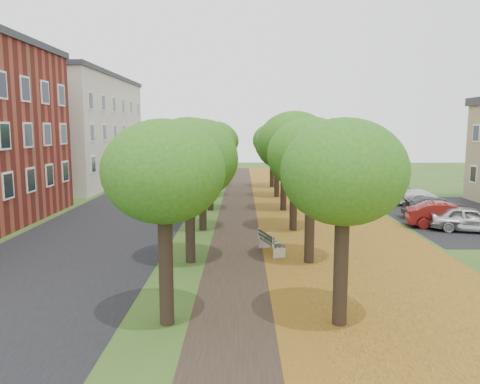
{
  "coord_description": "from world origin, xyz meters",
  "views": [
    {
      "loc": [
        -0.1,
        -12.4,
        5.43
      ],
      "look_at": [
        -0.21,
        8.72,
        2.5
      ],
      "focal_mm": 35.0,
      "sensor_mm": 36.0,
      "label": 1
    }
  ],
  "objects_px": {
    "car_silver": "(469,219)",
    "car_red": "(447,215)",
    "car_grey": "(439,208)",
    "car_white": "(398,194)",
    "bench": "(270,242)"
  },
  "relations": [
    {
      "from": "car_silver",
      "to": "car_white",
      "type": "xyz_separation_m",
      "value": [
        -0.8,
        8.86,
        0.07
      ]
    },
    {
      "from": "car_silver",
      "to": "car_white",
      "type": "distance_m",
      "value": 8.9
    },
    {
      "from": "car_grey",
      "to": "car_white",
      "type": "relative_size",
      "value": 0.81
    },
    {
      "from": "car_white",
      "to": "car_silver",
      "type": "bearing_deg",
      "value": -152.96
    },
    {
      "from": "car_silver",
      "to": "car_grey",
      "type": "relative_size",
      "value": 0.9
    },
    {
      "from": "car_grey",
      "to": "car_white",
      "type": "height_order",
      "value": "car_white"
    },
    {
      "from": "car_red",
      "to": "car_grey",
      "type": "height_order",
      "value": "car_red"
    },
    {
      "from": "car_white",
      "to": "car_red",
      "type": "bearing_deg",
      "value": -158.09
    },
    {
      "from": "bench",
      "to": "car_white",
      "type": "height_order",
      "value": "car_white"
    },
    {
      "from": "bench",
      "to": "car_red",
      "type": "bearing_deg",
      "value": -80.25
    },
    {
      "from": "car_silver",
      "to": "car_white",
      "type": "height_order",
      "value": "car_white"
    },
    {
      "from": "bench",
      "to": "car_grey",
      "type": "height_order",
      "value": "car_grey"
    },
    {
      "from": "car_red",
      "to": "car_silver",
      "type": "bearing_deg",
      "value": -125.9
    },
    {
      "from": "bench",
      "to": "car_white",
      "type": "bearing_deg",
      "value": -54.81
    },
    {
      "from": "car_silver",
      "to": "car_red",
      "type": "distance_m",
      "value": 1.19
    }
  ]
}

